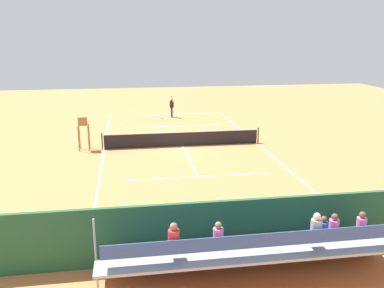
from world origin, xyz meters
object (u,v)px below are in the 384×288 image
bleacher_stand (257,250)px  tennis_player (172,106)px  equipment_bag (255,240)px  tennis_ball_far (172,120)px  courtside_bench (310,225)px  tennis_net (182,139)px  tennis_racket (165,119)px  tennis_ball_near (180,122)px  umpire_chair (83,130)px

bleacher_stand → tennis_player: bleacher_stand is taller
equipment_bag → tennis_ball_far: (0.48, -21.83, -0.15)m
bleacher_stand → courtside_bench: bleacher_stand is taller
tennis_net → tennis_ball_far: 8.44m
tennis_racket → tennis_ball_near: (-1.06, 1.50, 0.02)m
bleacher_stand → tennis_net: bearing=-89.5°
tennis_player → tennis_ball_far: (0.12, 1.19, -0.98)m
umpire_chair → tennis_ball_near: 10.36m
bleacher_stand → courtside_bench: (-2.65, -2.10, -0.39)m
courtside_bench → tennis_player: size_ratio=0.93×
courtside_bench → tennis_ball_far: 21.85m
tennis_ball_near → tennis_net: bearing=83.9°
umpire_chair → courtside_bench: umpire_chair is taller
tennis_net → bleacher_stand: bearing=90.5°
tennis_ball_near → courtside_bench: bearing=95.4°
bleacher_stand → tennis_ball_far: bearing=-90.3°
equipment_bag → tennis_player: 23.03m
equipment_bag → tennis_player: tennis_player is taller
tennis_ball_far → courtside_bench: bearing=96.7°
umpire_chair → equipment_bag: bearing=117.3°
tennis_net → umpire_chair: 6.25m
tennis_racket → tennis_player: bearing=-138.3°
tennis_player → tennis_ball_far: size_ratio=29.18×
equipment_bag → tennis_ball_far: bearing=-88.8°
tennis_player → bleacher_stand: bearing=89.5°
umpire_chair → equipment_bag: umpire_chair is taller
courtside_bench → equipment_bag: size_ratio=2.00×
tennis_racket → tennis_ball_far: bearing=129.6°
tennis_ball_far → tennis_net: bearing=88.3°
umpire_chair → tennis_racket: size_ratio=3.80×
tennis_net → bleacher_stand: size_ratio=1.14×
equipment_bag → tennis_racket: (0.99, -22.45, -0.16)m
bleacher_stand → tennis_ball_near: 22.95m
umpire_chair → tennis_racket: (-5.94, -9.02, -1.30)m
tennis_ball_near → equipment_bag: bearing=89.8°
bleacher_stand → tennis_player: size_ratio=4.70×
tennis_net → equipment_bag: tennis_net is taller
courtside_bench → tennis_player: 23.02m
tennis_net → equipment_bag: (-0.73, 13.40, -0.32)m
equipment_bag → tennis_ball_far: size_ratio=13.64×
bleacher_stand → tennis_player: bearing=-90.5°
equipment_bag → tennis_ball_far: 21.83m
courtside_bench → tennis_ball_near: courtside_bench is taller
tennis_player → tennis_ball_near: size_ratio=29.18×
courtside_bench → tennis_racket: (3.05, -22.32, -0.54)m
bleacher_stand → tennis_ball_far: bleacher_stand is taller
equipment_bag → bleacher_stand: bearing=73.3°
courtside_bench → tennis_net: bearing=-78.1°
tennis_ball_far → tennis_player: bearing=-95.9°
tennis_racket → tennis_ball_near: tennis_ball_near is taller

